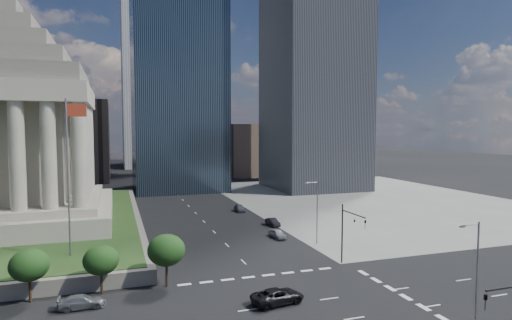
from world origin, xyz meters
name	(u,v)px	position (x,y,z in m)	size (l,w,h in m)	color
ground	(170,187)	(0.00, 100.00, 0.00)	(500.00, 500.00, 0.00)	black
sidewalk_ne	(369,199)	(46.00, 60.00, 0.01)	(68.00, 90.00, 0.03)	slate
war_memorial	(4,109)	(-34.00, 48.00, 21.40)	(34.00, 34.00, 39.00)	gray
flagpole	(69,168)	(-21.83, 24.00, 13.11)	(2.52, 0.24, 20.00)	slate
midrise_glass	(178,89)	(2.00, 95.00, 30.00)	(26.00, 26.00, 60.00)	black
highrise_ne	(314,24)	(42.00, 85.00, 50.00)	(26.00, 28.00, 100.00)	black
building_filler_ne	(241,149)	(32.00, 130.00, 10.00)	(20.00, 30.00, 20.00)	brown
building_filler_nw	(74,141)	(-30.00, 130.00, 14.00)	(24.00, 30.00, 28.00)	brown
traffic_signal_ne	(349,227)	(12.50, 13.70, 5.25)	(0.30, 5.74, 8.00)	black
street_lamp_south	(476,271)	(13.33, -6.00, 5.66)	(2.13, 0.22, 10.00)	slate
street_lamp_north	(316,209)	(13.33, 25.00, 5.66)	(2.13, 0.22, 10.00)	slate
pickup_truck	(278,296)	(-0.66, 5.56, 0.78)	(2.60, 5.63, 1.56)	black
suv_grey	(82,302)	(-19.81, 10.73, 0.67)	(1.87, 4.59, 1.33)	slate
parked_sedan_near	(277,234)	(9.08, 30.68, 0.72)	(4.24, 1.71, 1.45)	gray
parked_sedan_mid	(273,222)	(11.50, 39.30, 0.68)	(4.15, 1.45, 1.37)	black
parked_sedan_far	(240,208)	(9.57, 54.73, 0.77)	(1.82, 4.53, 1.55)	slate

